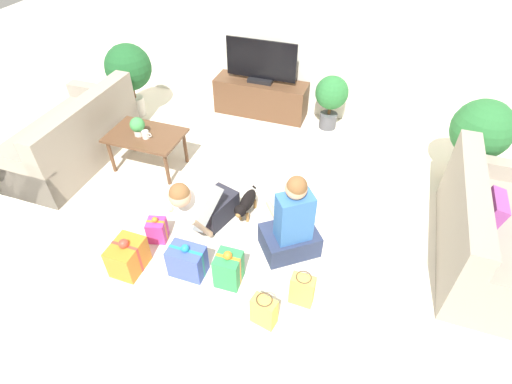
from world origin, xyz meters
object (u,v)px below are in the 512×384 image
at_px(sofa_left, 71,139).
at_px(gift_bag_a, 302,290).
at_px(dog, 246,203).
at_px(gift_box_d, 128,256).
at_px(potted_plant_back_right, 331,96).
at_px(coffee_table, 146,138).
at_px(tv_console, 261,98).
at_px(person_kneeling, 202,204).
at_px(person_sitting, 292,226).
at_px(tabletop_plant, 138,126).
at_px(potted_plant_corner_right, 481,132).
at_px(tv, 261,64).
at_px(gift_bag_b, 264,311).
at_px(gift_box_a, 157,230).
at_px(gift_box_c, 187,261).
at_px(sofa_right, 493,236).
at_px(mug, 146,135).
at_px(gift_box_b, 229,269).
at_px(potted_plant_corner_left, 129,70).

xyz_separation_m(sofa_left, gift_bag_a, (3.21, -1.10, -0.13)).
height_order(dog, gift_box_d, gift_box_d).
bearing_deg(potted_plant_back_right, coffee_table, -139.45).
relative_size(tv_console, person_kneeling, 1.65).
xyz_separation_m(person_sitting, dog, (-0.57, 0.31, -0.16)).
bearing_deg(tabletop_plant, potted_plant_corner_right, 15.61).
height_order(tv, gift_bag_b, tv).
height_order(potted_plant_corner_right, gift_box_a, potted_plant_corner_right).
bearing_deg(gift_bag_b, gift_box_c, 162.60).
relative_size(sofa_left, person_sitting, 1.81).
distance_m(tv, gift_box_d, 3.18).
xyz_separation_m(sofa_right, gift_box_c, (-2.61, -1.10, -0.14)).
bearing_deg(gift_box_a, coffee_table, 123.53).
bearing_deg(mug, potted_plant_corner_right, 16.50).
xyz_separation_m(coffee_table, mug, (0.06, -0.06, 0.10)).
bearing_deg(gift_box_b, potted_plant_corner_right, 47.77).
bearing_deg(potted_plant_back_right, gift_bag_b, -88.09).
distance_m(person_sitting, gift_box_b, 0.71).
height_order(sofa_left, gift_box_b, sofa_left).
distance_m(potted_plant_back_right, gift_box_a, 2.93).
height_order(person_kneeling, gift_box_c, person_kneeling).
relative_size(coffee_table, dog, 1.65).
distance_m(gift_box_c, gift_box_d, 0.56).
distance_m(coffee_table, gift_box_b, 2.03).
relative_size(potted_plant_corner_left, potted_plant_corner_right, 1.02).
height_order(person_kneeling, mug, person_kneeling).
bearing_deg(tv_console, gift_box_c, -84.39).
bearing_deg(gift_bag_a, gift_box_d, -173.94).
bearing_deg(tabletop_plant, tv_console, 61.37).
bearing_deg(person_sitting, coffee_table, -57.85).
relative_size(potted_plant_corner_left, tabletop_plant, 4.67).
bearing_deg(gift_box_a, mug, 122.91).
bearing_deg(potted_plant_corner_right, potted_plant_back_right, 160.60).
relative_size(coffee_table, mug, 7.22).
xyz_separation_m(coffee_table, gift_box_d, (0.62, -1.45, -0.25)).
distance_m(potted_plant_corner_right, person_sitting, 2.41).
distance_m(tv, gift_bag_b, 3.47).
bearing_deg(tabletop_plant, gift_box_c, -46.52).
xyz_separation_m(gift_box_d, mug, (-0.56, 1.39, 0.35)).
bearing_deg(gift_box_c, gift_box_d, -166.19).
distance_m(tv_console, tv, 0.51).
relative_size(gift_box_b, gift_bag_b, 1.23).
relative_size(sofa_left, mug, 14.40).
relative_size(potted_plant_corner_right, person_sitting, 1.07).
xyz_separation_m(coffee_table, person_kneeling, (1.07, -0.76, -0.07)).
bearing_deg(sofa_right, potted_plant_back_right, 45.95).
xyz_separation_m(sofa_left, person_sitting, (2.96, -0.58, 0.05)).
relative_size(gift_box_a, gift_box_d, 0.78).
relative_size(coffee_table, gift_box_c, 2.31).
relative_size(gift_box_d, mug, 3.20).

